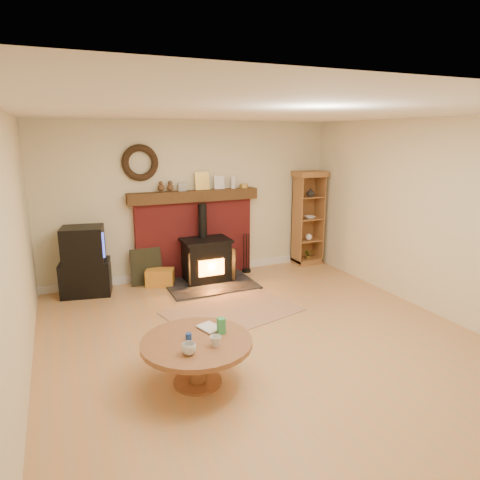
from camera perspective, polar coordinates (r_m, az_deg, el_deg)
name	(u,v)px	position (r m, az deg, el deg)	size (l,w,h in m)	color
ground	(264,341)	(5.19, 3.23, -13.33)	(5.50, 5.50, 0.00)	tan
room_shell	(261,196)	(4.75, 2.80, 5.91)	(5.02, 5.52, 2.61)	beige
chimney_breast	(195,230)	(7.28, -6.05, 1.30)	(2.20, 0.22, 1.78)	maroon
wood_stove	(207,261)	(7.05, -4.45, -2.86)	(1.40, 1.00, 1.28)	black
area_rug	(232,311)	(5.97, -1.02, -9.48)	(1.71, 1.17, 0.01)	brown
tv_unit	(85,262)	(6.86, -20.00, -2.83)	(0.79, 0.62, 1.05)	black
curio_cabinet	(307,218)	(8.05, 8.98, 2.92)	(0.56, 0.40, 1.74)	olive
firelog_box	(160,277)	(7.04, -10.61, -4.92)	(0.44, 0.27, 0.27)	gold
leaning_painting	(146,267)	(7.10, -12.38, -3.48)	(0.50, 0.03, 0.60)	black
fire_tools	(246,265)	(7.60, 0.86, -3.30)	(0.16, 0.16, 0.70)	black
coffee_table	(197,349)	(4.26, -5.73, -14.20)	(1.08, 1.08, 0.62)	brown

